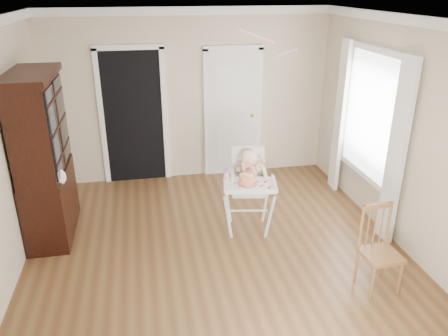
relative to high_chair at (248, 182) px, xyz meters
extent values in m
plane|color=#54351D|center=(-0.49, -0.56, -0.69)|extent=(5.00, 5.00, 0.00)
plane|color=white|center=(-0.49, -0.56, 2.01)|extent=(5.00, 5.00, 0.00)
plane|color=beige|center=(-0.49, 1.94, 0.66)|extent=(4.50, 0.00, 4.50)
plane|color=beige|center=(1.76, -0.56, 0.66)|extent=(0.00, 5.00, 5.00)
cube|color=black|center=(-1.39, 1.93, 0.36)|extent=(0.90, 0.03, 2.10)
cube|color=white|center=(-1.88, 1.92, 0.36)|extent=(0.08, 0.05, 2.18)
cube|color=white|center=(-0.90, 1.92, 0.36)|extent=(0.08, 0.05, 2.18)
cube|color=white|center=(-1.39, 1.92, 1.45)|extent=(1.06, 0.05, 0.08)
cube|color=white|center=(0.21, 1.92, 0.33)|extent=(0.80, 0.05, 2.05)
cube|color=white|center=(-0.23, 1.92, 0.33)|extent=(0.08, 0.05, 2.13)
cube|color=white|center=(0.65, 1.92, 0.33)|extent=(0.08, 0.05, 2.13)
sphere|color=gold|center=(0.53, 1.88, 0.31)|extent=(0.06, 0.06, 0.06)
cube|color=white|center=(1.74, 0.24, 0.71)|extent=(0.02, 1.20, 1.60)
cube|color=white|center=(1.72, 0.24, 1.55)|extent=(0.06, 1.36, 0.08)
cube|color=white|center=(1.66, -0.54, 0.46)|extent=(0.08, 0.28, 2.30)
cube|color=white|center=(1.66, 1.02, 0.46)|extent=(0.08, 0.28, 2.30)
cylinder|color=white|center=(-0.30, -0.18, -0.39)|extent=(0.15, 0.12, 0.65)
cylinder|color=white|center=(0.21, -0.28, -0.39)|extent=(0.12, 0.15, 0.65)
cylinder|color=white|center=(-0.21, 0.29, -0.39)|extent=(0.12, 0.15, 0.65)
cylinder|color=white|center=(0.30, 0.19, -0.39)|extent=(0.15, 0.12, 0.65)
cylinder|color=white|center=(-0.01, -0.05, -0.39)|extent=(0.50, 0.12, 0.03)
cube|color=silver|center=(0.00, 0.01, -0.10)|extent=(0.48, 0.46, 0.09)
cube|color=silver|center=(-0.20, 0.04, 0.03)|extent=(0.11, 0.37, 0.20)
cube|color=silver|center=(0.20, -0.03, 0.03)|extent=(0.11, 0.37, 0.20)
cube|color=silver|center=(0.03, 0.19, 0.17)|extent=(0.42, 0.14, 0.48)
cube|color=white|center=(-0.05, -0.25, 0.07)|extent=(0.68, 0.54, 0.03)
cube|color=white|center=(-0.08, -0.46, 0.09)|extent=(0.60, 0.14, 0.04)
ellipsoid|color=beige|center=(0.01, 0.04, 0.07)|extent=(0.27, 0.23, 0.29)
sphere|color=beige|center=(0.01, 0.04, 0.30)|extent=(0.24, 0.24, 0.20)
sphere|color=red|center=(0.00, -0.03, 0.13)|extent=(0.15, 0.15, 0.15)
sphere|color=red|center=(-0.04, -0.05, 0.26)|extent=(0.08, 0.08, 0.08)
sphere|color=red|center=(0.16, -0.08, 0.30)|extent=(0.07, 0.07, 0.07)
cylinder|color=silver|center=(-0.07, -0.24, 0.09)|extent=(0.26, 0.26, 0.01)
cylinder|color=red|center=(-0.07, -0.24, 0.15)|extent=(0.20, 0.20, 0.11)
cylinder|color=#F2E08C|center=(-0.06, -0.26, 0.20)|extent=(0.09, 0.09, 0.02)
cylinder|color=pink|center=(-0.31, -0.10, 0.15)|extent=(0.07, 0.07, 0.11)
cylinder|color=#886AB9|center=(-0.31, -0.10, 0.22)|extent=(0.08, 0.08, 0.03)
cone|color=#886AB9|center=(-0.31, -0.10, 0.25)|extent=(0.02, 0.02, 0.04)
cube|color=black|center=(-2.48, 0.41, -0.26)|extent=(0.48, 1.16, 0.87)
cube|color=black|center=(-2.48, 0.41, 0.76)|extent=(0.45, 1.16, 1.16)
cube|color=black|center=(-2.25, 0.12, 0.76)|extent=(0.02, 0.50, 1.02)
cube|color=black|center=(-2.25, 0.71, 0.76)|extent=(0.02, 0.50, 1.02)
cube|color=black|center=(-2.48, 0.41, 1.36)|extent=(0.52, 1.24, 0.08)
ellipsoid|color=white|center=(-2.29, 0.08, 0.23)|extent=(0.19, 0.16, 0.21)
cube|color=brown|center=(1.07, -1.42, -0.29)|extent=(0.39, 0.39, 0.04)
cylinder|color=brown|center=(0.92, -1.59, -0.49)|extent=(0.03, 0.03, 0.40)
cylinder|color=brown|center=(1.24, -1.57, -0.49)|extent=(0.03, 0.03, 0.40)
cylinder|color=brown|center=(0.90, -1.27, -0.49)|extent=(0.03, 0.03, 0.40)
cylinder|color=brown|center=(1.22, -1.25, -0.49)|extent=(0.03, 0.03, 0.40)
cylinder|color=brown|center=(0.90, -1.26, -0.04)|extent=(0.03, 0.03, 0.52)
cylinder|color=brown|center=(1.22, -1.24, -0.04)|extent=(0.03, 0.03, 0.52)
cube|color=brown|center=(1.06, -1.25, 0.20)|extent=(0.34, 0.05, 0.05)
camera|label=1|loc=(-1.27, -4.87, 2.32)|focal=35.00mm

